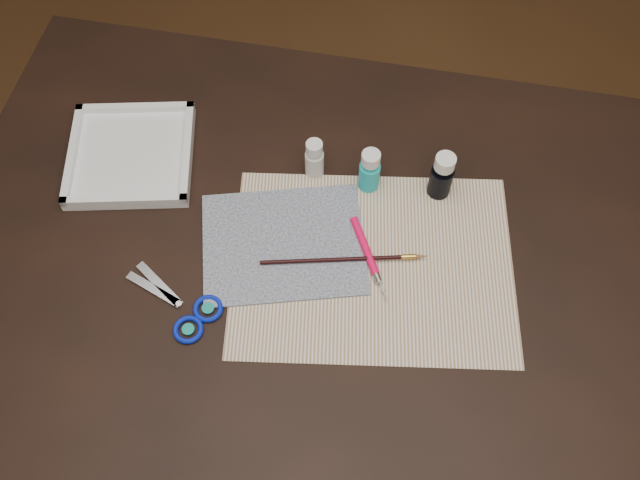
% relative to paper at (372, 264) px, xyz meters
% --- Properties ---
extents(ground, '(3.50, 3.50, 0.02)m').
position_rel_paper_xyz_m(ground, '(-0.09, 0.00, -0.76)').
color(ground, '#422614').
rests_on(ground, ground).
extents(table, '(1.30, 0.90, 0.75)m').
position_rel_paper_xyz_m(table, '(-0.09, 0.00, -0.38)').
color(table, black).
rests_on(table, ground).
extents(paper, '(0.51, 0.42, 0.00)m').
position_rel_paper_xyz_m(paper, '(0.00, 0.00, 0.00)').
color(paper, silver).
rests_on(paper, table).
extents(canvas, '(0.32, 0.28, 0.00)m').
position_rel_paper_xyz_m(canvas, '(-0.15, 0.01, 0.00)').
color(canvas, '#151E3B').
rests_on(canvas, paper).
extents(paint_bottle_white, '(0.04, 0.04, 0.08)m').
position_rel_paper_xyz_m(paint_bottle_white, '(-0.13, 0.17, 0.04)').
color(paint_bottle_white, silver).
rests_on(paint_bottle_white, table).
extents(paint_bottle_cyan, '(0.04, 0.04, 0.09)m').
position_rel_paper_xyz_m(paint_bottle_cyan, '(-0.03, 0.16, 0.04)').
color(paint_bottle_cyan, '#19B6C0').
rests_on(paint_bottle_cyan, table).
extents(paint_bottle_navy, '(0.04, 0.04, 0.10)m').
position_rel_paper_xyz_m(paint_bottle_navy, '(0.09, 0.17, 0.05)').
color(paint_bottle_navy, black).
rests_on(paint_bottle_navy, table).
extents(paintbrush, '(0.27, 0.07, 0.01)m').
position_rel_paper_xyz_m(paintbrush, '(-0.05, -0.00, 0.01)').
color(paintbrush, black).
rests_on(paintbrush, canvas).
extents(craft_knife, '(0.09, 0.15, 0.01)m').
position_rel_paper_xyz_m(craft_knife, '(-0.01, 0.00, 0.01)').
color(craft_knife, '#FE0A52').
rests_on(craft_knife, paper).
extents(scissors, '(0.21, 0.15, 0.01)m').
position_rel_paper_xyz_m(scissors, '(-0.31, -0.13, 0.00)').
color(scissors, silver).
rests_on(scissors, table).
extents(palette_tray, '(0.26, 0.26, 0.03)m').
position_rel_paper_xyz_m(palette_tray, '(-0.46, 0.13, 0.01)').
color(palette_tray, white).
rests_on(palette_tray, table).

